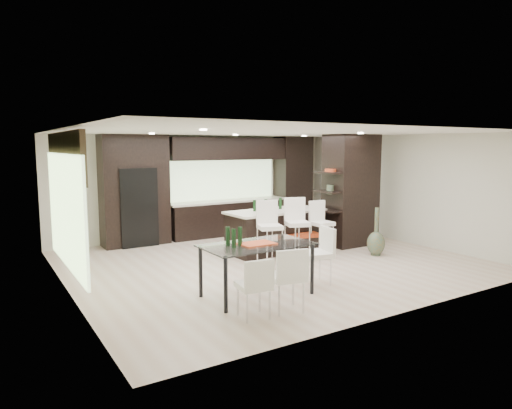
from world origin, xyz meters
TOP-DOWN VIEW (x-y plane):
  - ground at (0.00, 0.00)m, footprint 8.00×8.00m
  - back_wall at (0.00, 3.50)m, footprint 8.00×0.02m
  - left_wall at (-4.00, 0.00)m, footprint 0.02×7.00m
  - right_wall at (4.00, 0.00)m, footprint 0.02×7.00m
  - ceiling at (0.00, 0.00)m, footprint 8.00×7.00m
  - window_left at (-3.96, 0.20)m, footprint 0.04×3.20m
  - window_back at (0.60, 3.46)m, footprint 3.40×0.04m
  - stone_accent at (-3.93, 0.20)m, footprint 0.08×3.00m
  - ceiling_spots at (0.00, 0.25)m, footprint 4.00×3.00m
  - back_cabinetry at (0.50, 3.17)m, footprint 6.80×0.68m
  - refrigerator at (-1.90, 3.12)m, footprint 0.90×0.68m
  - partition_column at (2.60, 0.40)m, footprint 1.20×0.80m
  - kitchen_island at (0.63, 0.76)m, footprint 2.35×1.11m
  - stool_left at (-0.08, -0.07)m, footprint 0.57×0.57m
  - stool_mid at (0.63, -0.07)m, footprint 0.60×0.60m
  - stool_right at (1.34, -0.05)m, footprint 0.44×0.44m
  - bench at (0.82, 0.38)m, footprint 1.28×0.71m
  - floor_vase at (2.30, -0.76)m, footprint 0.47×0.47m
  - dining_table at (-1.41, -1.71)m, footprint 1.78×1.02m
  - chair_near at (-1.41, -2.53)m, footprint 0.58×0.58m
  - chair_far at (-1.97, -2.50)m, footprint 0.50×0.50m
  - chair_end at (-0.19, -1.71)m, footprint 0.58×0.58m

SIDE VIEW (x-z plane):
  - ground at x=0.00m, z-range 0.00..0.00m
  - bench at x=0.82m, z-range 0.00..0.46m
  - chair_far at x=-1.97m, z-range 0.00..0.81m
  - dining_table at x=-1.41m, z-range 0.00..0.85m
  - chair_near at x=-1.41m, z-range 0.00..0.89m
  - chair_end at x=-0.19m, z-range 0.00..0.92m
  - kitchen_island at x=0.63m, z-range 0.00..0.96m
  - stool_right at x=1.34m, z-range 0.00..0.97m
  - stool_left at x=-0.08m, z-range 0.00..1.05m
  - stool_mid at x=0.63m, z-range 0.00..1.06m
  - floor_vase at x=2.30m, z-range 0.00..1.08m
  - refrigerator at x=-1.90m, z-range 0.00..1.90m
  - back_wall at x=0.00m, z-range 0.00..2.70m
  - left_wall at x=-4.00m, z-range 0.00..2.70m
  - right_wall at x=4.00m, z-range 0.00..2.70m
  - window_left at x=-3.96m, z-range 0.40..2.30m
  - back_cabinetry at x=0.50m, z-range 0.00..2.70m
  - partition_column at x=2.60m, z-range 0.00..2.70m
  - window_back at x=0.60m, z-range 0.95..2.15m
  - stone_accent at x=-3.93m, z-range 1.85..2.65m
  - ceiling_spots at x=0.00m, z-range 2.67..2.69m
  - ceiling at x=0.00m, z-range 2.69..2.71m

